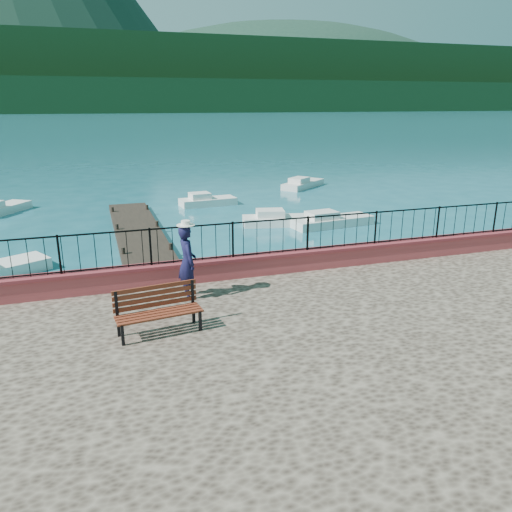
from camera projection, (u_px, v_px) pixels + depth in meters
ground at (293, 381)px, 10.87m from camera, size 2000.00×2000.00×0.00m
parapet at (244, 266)px, 13.79m from camera, size 28.00×0.46×0.58m
railing at (243, 239)px, 13.56m from camera, size 27.00×0.05×0.95m
dock at (142, 242)px, 21.12m from camera, size 2.00×16.00×0.30m
far_forest at (91, 96)px, 280.40m from camera, size 900.00×60.00×18.00m
foothills at (88, 76)px, 330.99m from camera, size 900.00×120.00×44.00m
companion_hill at (285, 107)px, 584.68m from camera, size 448.00×384.00×180.00m
park_bench at (159, 320)px, 10.38m from camera, size 1.83×0.79×0.99m
person at (187, 262)px, 12.13m from camera, size 0.48×0.69×1.82m
hat at (186, 223)px, 11.85m from camera, size 0.44×0.44×0.12m
boat_1 at (282, 217)px, 24.62m from camera, size 3.98×2.06×0.80m
boat_2 at (333, 218)px, 24.40m from camera, size 4.25×1.79×0.80m
boat_4 at (208, 199)px, 29.27m from camera, size 3.35×1.60×0.80m
boat_5 at (303, 182)px, 35.43m from camera, size 4.04×3.59×0.80m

